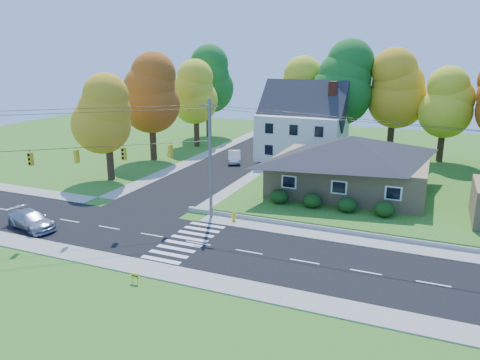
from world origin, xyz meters
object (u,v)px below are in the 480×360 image
(ranch_house, at_px, (350,163))
(white_car, at_px, (234,157))
(fire_hydrant, at_px, (234,217))
(silver_sedan, at_px, (31,220))

(ranch_house, relative_size, white_car, 3.37)
(fire_hydrant, bearing_deg, white_car, 113.29)
(ranch_house, height_order, fire_hydrant, ranch_house)
(silver_sedan, bearing_deg, fire_hydrant, -46.41)
(ranch_house, xyz_separation_m, silver_sedan, (-21.54, -18.49, -2.55))
(silver_sedan, xyz_separation_m, white_car, (5.77, 27.09, 0.01))
(white_car, bearing_deg, ranch_house, -52.58)
(ranch_house, height_order, silver_sedan, ranch_house)
(white_car, height_order, fire_hydrant, white_car)
(silver_sedan, bearing_deg, ranch_house, -34.26)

